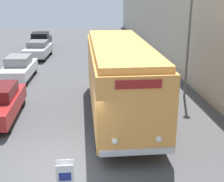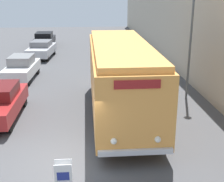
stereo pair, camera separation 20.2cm
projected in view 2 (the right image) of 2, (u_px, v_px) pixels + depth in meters
name	position (u px, v px, depth m)	size (l,w,h in m)	color
ground_plane	(67.00, 163.00, 11.03)	(80.00, 80.00, 0.00)	#4C4C4F
building_wall_right	(190.00, 31.00, 20.04)	(0.30, 60.00, 6.49)	#B2A893
vintage_bus	(121.00, 76.00, 14.46)	(2.68, 9.45, 3.52)	black
sign_board	(63.00, 176.00, 9.52)	(0.53, 0.35, 0.92)	gray
streetlamp	(193.00, 15.00, 16.12)	(0.36, 0.36, 7.13)	#595E60
parked_car_mid	(22.00, 68.00, 20.86)	(1.96, 4.27, 1.59)	black
parked_car_far	(41.00, 49.00, 27.28)	(2.27, 4.37, 1.48)	black
parked_car_distant	(44.00, 40.00, 32.40)	(1.94, 4.68, 1.47)	black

